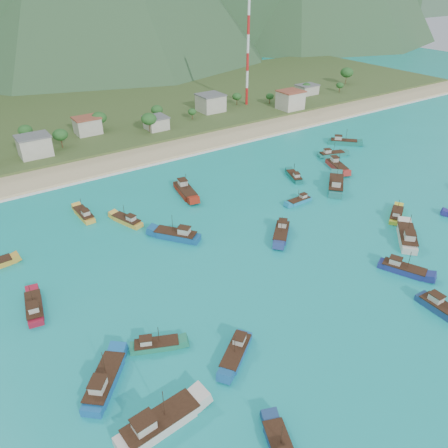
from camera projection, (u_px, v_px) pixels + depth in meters
ground at (284, 262)px, 100.49m from camera, size 600.00×600.00×0.00m
beach at (140, 156)px, 156.87m from camera, size 400.00×18.00×1.20m
land at (84, 115)px, 200.41m from camera, size 400.00×110.00×2.40m
surf_line at (152, 165)px, 150.09m from camera, size 400.00×2.50×0.08m
village at (144, 121)px, 176.70m from camera, size 213.35×28.09×7.86m
vegetation at (123, 123)px, 173.47m from camera, size 278.34×25.47×9.37m
radio_tower at (248, 53)px, 198.22m from camera, size 1.20×1.20×46.77m
boat_0 at (156, 345)px, 77.71m from camera, size 9.10×5.88×5.20m
boat_2 at (396, 215)px, 118.23m from camera, size 9.47×7.18×5.54m
boat_3 at (336, 186)px, 133.27m from camera, size 12.94×12.25×8.14m
boat_4 at (337, 166)px, 146.86m from camera, size 7.10×11.74×6.67m
boat_6 at (403, 269)px, 96.95m from camera, size 7.03×10.65×6.09m
boat_7 at (159, 423)px, 63.91m from camera, size 13.27×4.90×7.68m
boat_8 at (176, 235)px, 108.96m from camera, size 9.91×11.40×6.93m
boat_10 at (299, 201)px, 125.80m from camera, size 8.02×2.53×4.71m
boat_11 at (281, 233)px, 110.10m from camera, size 10.06×9.71×6.38m
boat_14 at (443, 310)px, 85.44m from camera, size 3.59×10.79×6.31m
boat_16 at (294, 177)px, 139.99m from camera, size 5.77×9.31×5.30m
boat_17 at (105, 382)px, 70.49m from camera, size 10.33×11.12×6.94m
boat_18 at (34, 308)px, 86.06m from camera, size 4.57×10.28×5.86m
boat_20 at (185, 191)px, 130.29m from camera, size 5.75×12.82×7.31m
boat_21 at (236, 353)px, 76.07m from camera, size 9.78×8.18×5.87m
boat_23 at (84, 215)px, 118.47m from camera, size 3.23×9.71×5.67m
boat_24 at (343, 142)px, 167.08m from camera, size 9.94×10.16×6.49m
boat_27 at (407, 237)px, 107.93m from camera, size 11.70×11.14×7.38m
boat_29 at (127, 221)px, 115.68m from camera, size 5.75×9.87×5.60m
boat_30 at (331, 155)px, 156.41m from camera, size 10.22×5.83×5.79m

